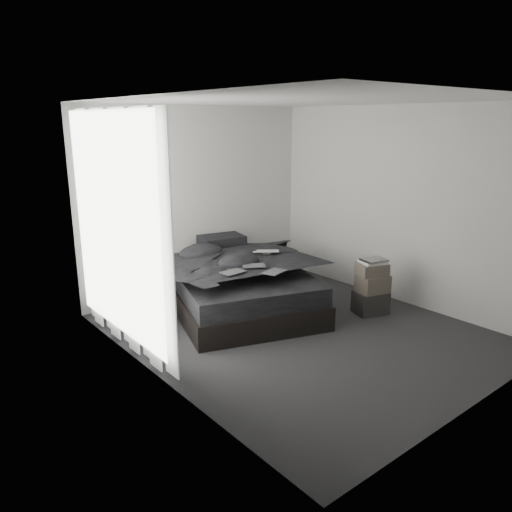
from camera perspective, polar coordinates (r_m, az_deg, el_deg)
floor at (r=5.95m, az=4.93°, el=-8.58°), size 3.60×4.20×0.01m
ceiling at (r=5.44m, az=5.58°, el=17.32°), size 3.60×4.20×0.01m
wall_back at (r=7.18m, az=-6.61°, el=6.37°), size 3.60×0.01×2.60m
wall_front at (r=4.35m, az=24.90°, el=-0.81°), size 3.60×0.01×2.60m
wall_left at (r=4.51m, az=-11.40°, el=0.86°), size 0.01×4.20×2.60m
wall_right at (r=6.91m, az=16.04°, el=5.53°), size 0.01×4.20×2.60m
window_left at (r=5.30m, az=-15.83°, el=3.28°), size 0.02×2.00×2.30m
curtain_left at (r=5.33m, az=-15.28°, el=2.62°), size 0.06×2.12×2.48m
bed at (r=6.54m, az=-1.96°, el=-4.86°), size 2.25×2.58×0.29m
mattress at (r=6.46m, az=-1.98°, el=-2.67°), size 2.17×2.50×0.23m
duvet at (r=6.34m, az=-1.85°, el=-0.73°), size 2.11×2.27×0.25m
pillow_lower at (r=7.16m, az=-4.55°, el=0.68°), size 0.76×0.63×0.15m
pillow_upper at (r=7.13m, az=-3.95°, el=1.80°), size 0.69×0.54×0.14m
laptop at (r=6.53m, az=1.16°, el=1.03°), size 0.41×0.39×0.03m
comic_a at (r=5.74m, az=-2.66°, el=-1.08°), size 0.28×0.19×0.01m
comic_b at (r=5.98m, az=-0.25°, el=-0.33°), size 0.33×0.29×0.01m
comic_c at (r=5.75m, az=2.12°, el=-0.93°), size 0.31×0.25×0.01m
side_stand at (r=6.07m, az=-12.31°, el=-4.46°), size 0.49×0.49×0.77m
papers at (r=5.95m, az=-12.37°, el=-0.89°), size 0.35×0.31×0.02m
floor_books at (r=5.89m, az=-6.67°, el=-8.25°), size 0.16×0.20×0.12m
box_lower at (r=6.58m, az=12.94°, el=-5.17°), size 0.47×0.42×0.29m
box_mid at (r=6.49m, az=13.18°, el=-3.06°), size 0.43×0.38×0.22m
box_upper at (r=6.44m, az=13.11°, el=-1.46°), size 0.43×0.39×0.15m
art_book_white at (r=6.41m, az=13.22°, el=-0.67°), size 0.36×0.32×0.03m
art_book_snake at (r=6.40m, az=13.34°, el=-0.44°), size 0.33×0.29×0.03m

